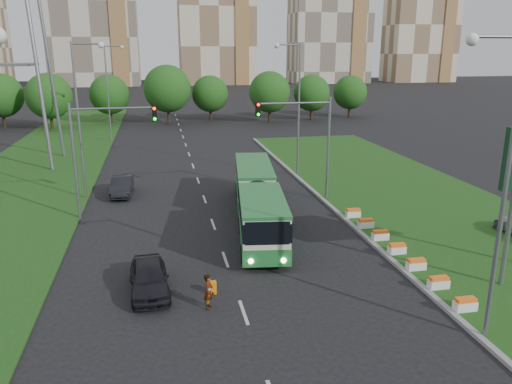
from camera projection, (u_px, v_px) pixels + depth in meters
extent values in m
plane|color=black|center=(277.00, 255.00, 28.65)|extent=(360.00, 360.00, 0.00)
cube|color=#1A4814|center=(416.00, 201.00, 38.61)|extent=(14.00, 60.00, 0.15)
cube|color=gray|center=(331.00, 206.00, 37.30)|extent=(0.30, 60.00, 0.18)
cube|color=#1A4814|center=(39.00, 170.00, 48.83)|extent=(12.00, 110.00, 0.10)
cylinder|color=slate|center=(508.00, 234.00, 24.10)|extent=(0.24, 0.24, 5.60)
cylinder|color=slate|center=(328.00, 150.00, 38.18)|extent=(0.20, 0.20, 8.00)
cylinder|color=slate|center=(295.00, 103.00, 36.68)|extent=(5.50, 0.14, 0.14)
cube|color=black|center=(258.00, 109.00, 36.27)|extent=(0.32, 0.32, 1.00)
cylinder|color=slate|center=(75.00, 163.00, 33.78)|extent=(0.20, 0.20, 8.00)
cylinder|color=slate|center=(112.00, 108.00, 33.31)|extent=(5.50, 0.14, 0.14)
cube|color=black|center=(155.00, 113.00, 33.94)|extent=(0.32, 0.32, 1.00)
cube|color=beige|center=(91.00, 2.00, 158.28)|extent=(28.00, 15.00, 52.00)
cube|color=beige|center=(216.00, 7.00, 166.06)|extent=(25.00, 15.00, 50.00)
cube|color=beige|center=(330.00, 14.00, 173.99)|extent=(27.00, 15.00, 47.00)
cube|color=beige|center=(421.00, 25.00, 181.52)|extent=(24.00, 14.00, 40.00)
cube|color=beige|center=(272.00, 220.00, 29.17)|extent=(2.52, 6.95, 2.72)
cube|color=beige|center=(245.00, 182.00, 37.58)|extent=(2.52, 8.46, 2.72)
cylinder|color=black|center=(258.00, 201.00, 33.04)|extent=(2.52, 1.26, 2.52)
cube|color=#1F6E30|center=(272.00, 235.00, 29.42)|extent=(2.60, 7.00, 0.96)
cube|color=#1F6E30|center=(245.00, 194.00, 37.83)|extent=(2.60, 8.51, 0.96)
cube|color=black|center=(272.00, 213.00, 29.05)|extent=(2.60, 7.00, 1.06)
cube|color=black|center=(245.00, 176.00, 37.46)|extent=(2.60, 8.51, 1.06)
imported|color=black|center=(149.00, 278.00, 24.08)|extent=(2.07, 4.63, 1.54)
imported|color=black|center=(122.00, 186.00, 40.37)|extent=(1.73, 4.56, 1.49)
imported|color=gray|center=(209.00, 292.00, 22.56)|extent=(0.59, 0.71, 1.67)
cube|color=orange|center=(213.00, 287.00, 24.10)|extent=(0.36, 0.31, 0.61)
cylinder|color=black|center=(213.00, 293.00, 24.02)|extent=(0.04, 0.14, 0.14)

